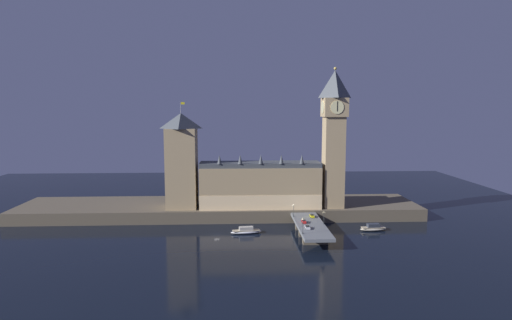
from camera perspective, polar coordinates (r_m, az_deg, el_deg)
name	(u,v)px	position (r m, az deg, el deg)	size (l,w,h in m)	color
ground_plane	(217,234)	(206.39, -5.26, -9.84)	(400.00, 400.00, 0.00)	black
embankment	(220,209)	(243.21, -4.85, -6.47)	(220.00, 42.00, 6.48)	brown
parliament_hall	(260,185)	(230.01, 0.55, -3.31)	(64.16, 16.49, 29.13)	tan
clock_tower	(334,134)	(230.50, 10.34, 3.39)	(12.90, 13.01, 74.32)	tan
victoria_tower	(182,161)	(230.39, -9.88, -0.07)	(16.09, 16.09, 56.43)	tan
bridge	(311,228)	(203.17, 7.31, -8.97)	(12.94, 46.00, 5.66)	slate
car_northbound_lead	(304,221)	(204.88, 6.39, -8.12)	(1.91, 4.35, 1.55)	red
car_northbound_trail	(307,227)	(195.16, 6.86, -8.90)	(2.07, 4.50, 1.48)	silver
car_southbound_trail	(312,216)	(215.71, 7.46, -7.38)	(2.02, 4.31, 1.48)	yellow
street_lamp_near	(303,224)	(186.58, 6.26, -8.46)	(1.34, 0.60, 7.02)	#2D3333
street_lamp_mid	(324,216)	(202.86, 9.05, -7.41)	(1.34, 0.60, 6.16)	#2D3333
street_lamp_far	(294,209)	(214.92, 5.05, -6.51)	(1.34, 0.60, 6.28)	#2D3333
boat_upstream	(246,231)	(206.50, -1.32, -9.45)	(15.16, 6.09, 3.33)	white
boat_downstream	(373,228)	(218.65, 15.35, -8.75)	(13.28, 5.28, 3.52)	#B2A893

